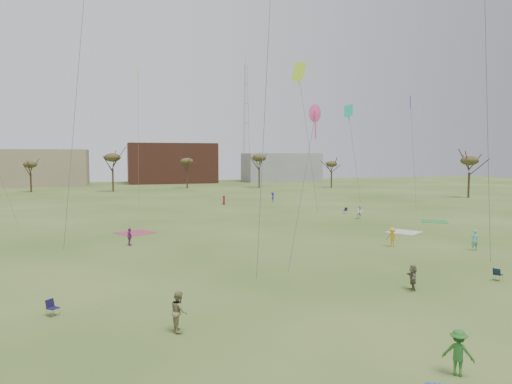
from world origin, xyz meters
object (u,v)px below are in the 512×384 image
object	(u,v)px
camp_chair_right	(345,212)
camp_chair_center	(498,277)
radio_tower	(246,122)
flyer_near_center	(458,352)
camp_chair_left	(53,311)

from	to	relation	value
camp_chair_right	camp_chair_center	bearing A→B (deg)	-37.23
camp_chair_right	radio_tower	xyz separation A→B (m)	(9.23, 88.57, 18.95)
flyer_near_center	camp_chair_left	bearing A→B (deg)	7.30
flyer_near_center	camp_chair_center	xyz separation A→B (m)	(12.09, 10.53, -0.65)
camp_chair_right	radio_tower	size ratio (longest dim) A/B	0.02
flyer_near_center	radio_tower	distance (m)	138.73
flyer_near_center	radio_tower	xyz separation A→B (m)	(28.25, 134.59, 18.30)
camp_chair_center	camp_chair_right	world-z (taller)	same
camp_chair_left	radio_tower	distance (m)	132.02
camp_chair_center	camp_chair_right	bearing A→B (deg)	-36.22
flyer_near_center	camp_chair_left	xyz separation A→B (m)	(-15.94, 11.64, -0.65)
camp_chair_center	camp_chair_right	distance (m)	36.15
camp_chair_left	camp_chair_right	xyz separation A→B (m)	(34.96, 34.38, 0.00)
camp_chair_left	camp_chair_right	distance (m)	49.03
camp_chair_right	camp_chair_left	bearing A→B (deg)	-71.66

